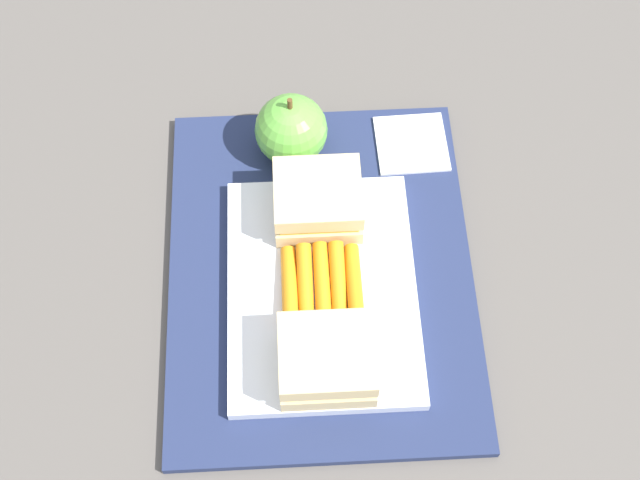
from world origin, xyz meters
name	(u,v)px	position (x,y,z in m)	size (l,w,h in m)	color
ground_plane	(321,273)	(0.00, 0.00, 0.00)	(2.40, 2.40, 0.00)	#56514C
lunchbag_mat	(321,271)	(0.00, 0.00, 0.01)	(0.36, 0.28, 0.01)	navy
food_tray	(322,290)	(-0.03, 0.00, 0.02)	(0.23, 0.17, 0.01)	white
sandwich_half_left	(327,360)	(-0.10, 0.00, 0.04)	(0.07, 0.08, 0.04)	#DBC189
sandwich_half_right	(318,201)	(0.05, 0.00, 0.04)	(0.07, 0.08, 0.04)	#DBC189
carrot_sticks_bundle	(322,283)	(-0.02, 0.00, 0.03)	(0.08, 0.07, 0.02)	orange
apple	(291,130)	(0.13, 0.02, 0.05)	(0.07, 0.07, 0.08)	#66B742
paper_napkin	(411,144)	(0.14, -0.10, 0.01)	(0.07, 0.07, 0.00)	white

